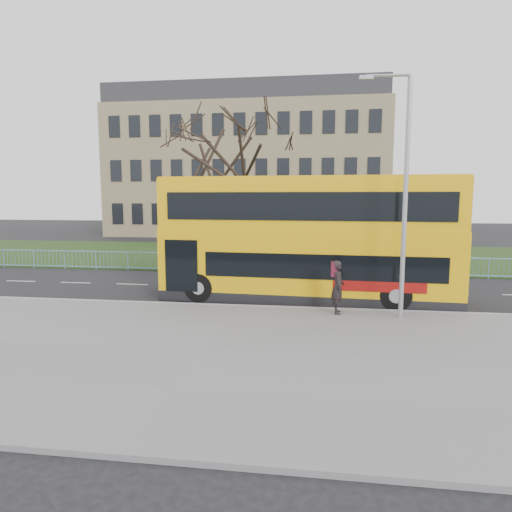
# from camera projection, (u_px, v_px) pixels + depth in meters

# --- Properties ---
(ground) EXTENTS (120.00, 120.00, 0.00)m
(ground) POSITION_uv_depth(u_px,v_px,m) (243.00, 299.00, 19.24)
(ground) COLOR black
(ground) RESTS_ON ground
(pavement) EXTENTS (80.00, 10.50, 0.12)m
(pavement) POSITION_uv_depth(u_px,v_px,m) (202.00, 351.00, 12.61)
(pavement) COLOR slate
(pavement) RESTS_ON ground
(kerb) EXTENTS (80.00, 0.20, 0.14)m
(kerb) POSITION_uv_depth(u_px,v_px,m) (237.00, 306.00, 17.71)
(kerb) COLOR gray
(kerb) RESTS_ON ground
(grass_verge) EXTENTS (80.00, 15.40, 0.08)m
(grass_verge) POSITION_uv_depth(u_px,v_px,m) (276.00, 255.00, 33.28)
(grass_verge) COLOR #1C3413
(grass_verge) RESTS_ON ground
(guard_railing) EXTENTS (40.00, 0.12, 1.10)m
(guard_railing) POSITION_uv_depth(u_px,v_px,m) (263.00, 264.00, 25.65)
(guard_railing) COLOR #7AABDA
(guard_railing) RESTS_ON ground
(bare_tree) EXTENTS (7.94, 7.94, 11.34)m
(bare_tree) POSITION_uv_depth(u_px,v_px,m) (223.00, 174.00, 28.73)
(bare_tree) COLOR black
(bare_tree) RESTS_ON grass_verge
(civic_building) EXTENTS (30.00, 15.00, 14.00)m
(civic_building) POSITION_uv_depth(u_px,v_px,m) (251.00, 173.00, 53.39)
(civic_building) COLOR #887356
(civic_building) RESTS_ON ground
(yellow_bus) EXTENTS (12.16, 3.52, 5.04)m
(yellow_bus) POSITION_uv_depth(u_px,v_px,m) (307.00, 236.00, 18.87)
(yellow_bus) COLOR #EEB00A
(yellow_bus) RESTS_ON ground
(pedestrian) EXTENTS (0.47, 0.70, 1.92)m
(pedestrian) POSITION_uv_depth(u_px,v_px,m) (338.00, 287.00, 16.35)
(pedestrian) COLOR black
(pedestrian) RESTS_ON pavement
(street_lamp) EXTENTS (1.73, 0.28, 8.18)m
(street_lamp) POSITION_uv_depth(u_px,v_px,m) (403.00, 188.00, 15.35)
(street_lamp) COLOR #97989F
(street_lamp) RESTS_ON pavement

